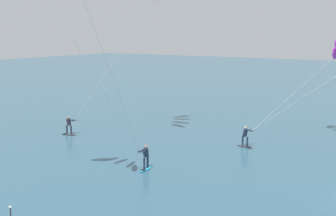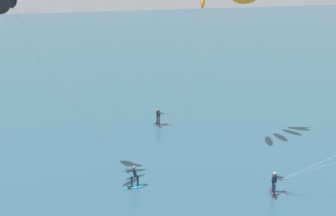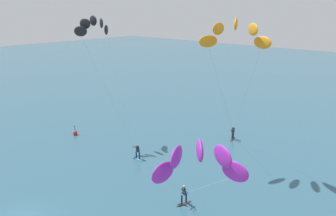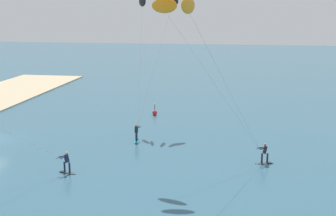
# 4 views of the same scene
# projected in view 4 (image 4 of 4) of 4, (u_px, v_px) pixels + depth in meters

# --- Properties ---
(kitesurfer_nearshore) EXTENTS (8.86, 4.40, 14.44)m
(kitesurfer_nearshore) POSITION_uv_depth(u_px,v_px,m) (156.00, 2.00, 46.72)
(kitesurfer_nearshore) COLOR #23ADD1
(kitesurfer_nearshore) RESTS_ON ground
(kitesurfer_far_out) EXTENTS (7.09, 9.64, 14.44)m
(kitesurfer_far_out) POSITION_uv_depth(u_px,v_px,m) (179.00, 1.00, 31.78)
(kitesurfer_far_out) COLOR #333338
(kitesurfer_far_out) RESTS_ON ground
(marker_buoy) EXTENTS (0.56, 0.56, 1.38)m
(marker_buoy) POSITION_uv_depth(u_px,v_px,m) (155.00, 113.00, 53.44)
(marker_buoy) COLOR red
(marker_buoy) RESTS_ON ground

